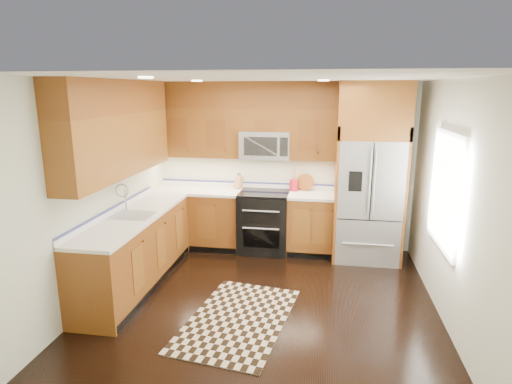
% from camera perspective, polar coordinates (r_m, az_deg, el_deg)
% --- Properties ---
extents(ground, '(4.00, 4.00, 0.00)m').
position_cam_1_polar(ground, '(5.31, 1.13, -14.39)').
color(ground, black).
rests_on(ground, ground).
extents(wall_back, '(4.00, 0.02, 2.60)m').
position_cam_1_polar(wall_back, '(6.78, 3.60, 3.45)').
color(wall_back, beige).
rests_on(wall_back, ground).
extents(wall_left, '(0.02, 4.00, 2.60)m').
position_cam_1_polar(wall_left, '(5.48, -19.98, 0.22)').
color(wall_left, beige).
rests_on(wall_left, ground).
extents(wall_right, '(0.02, 4.00, 2.60)m').
position_cam_1_polar(wall_right, '(4.98, 24.65, -1.50)').
color(wall_right, beige).
rests_on(wall_right, ground).
extents(window, '(0.04, 1.10, 1.30)m').
position_cam_1_polar(window, '(5.13, 23.95, 0.16)').
color(window, white).
rests_on(window, ground).
extents(base_cabinets, '(2.85, 3.00, 0.90)m').
position_cam_1_polar(base_cabinets, '(6.20, -9.04, -5.80)').
color(base_cabinets, brown).
rests_on(base_cabinets, ground).
extents(countertop, '(2.86, 3.01, 0.04)m').
position_cam_1_polar(countertop, '(6.12, -7.60, -1.39)').
color(countertop, white).
rests_on(countertop, base_cabinets).
extents(upper_cabinets, '(2.85, 3.00, 1.15)m').
position_cam_1_polar(upper_cabinets, '(6.03, -8.30, 9.02)').
color(upper_cabinets, brown).
rests_on(upper_cabinets, ground).
extents(range, '(0.76, 0.67, 0.95)m').
position_cam_1_polar(range, '(6.69, 1.07, -4.01)').
color(range, black).
rests_on(range, ground).
extents(microwave, '(0.76, 0.40, 0.42)m').
position_cam_1_polar(microwave, '(6.56, 1.27, 6.31)').
color(microwave, '#B2B2B7').
rests_on(microwave, ground).
extents(refrigerator, '(0.98, 0.75, 2.60)m').
position_cam_1_polar(refrigerator, '(6.41, 14.90, 2.47)').
color(refrigerator, '#B2B2B7').
rests_on(refrigerator, ground).
extents(sink_faucet, '(0.54, 0.44, 0.37)m').
position_cam_1_polar(sink_faucet, '(5.63, -16.26, -2.39)').
color(sink_faucet, '#B2B2B7').
rests_on(sink_faucet, countertop).
extents(rug, '(1.25, 1.83, 0.01)m').
position_cam_1_polar(rug, '(4.94, -2.38, -16.56)').
color(rug, black).
rests_on(rug, ground).
extents(knife_block, '(0.12, 0.14, 0.25)m').
position_cam_1_polar(knife_block, '(6.83, -2.30, 1.33)').
color(knife_block, '#A4744F').
rests_on(knife_block, countertop).
extents(utensil_crock, '(0.14, 0.14, 0.37)m').
position_cam_1_polar(utensil_crock, '(6.68, 5.08, 1.25)').
color(utensil_crock, maroon).
rests_on(utensil_crock, countertop).
extents(cutting_board, '(0.30, 0.30, 0.02)m').
position_cam_1_polar(cutting_board, '(6.75, 6.55, 0.30)').
color(cutting_board, brown).
rests_on(cutting_board, countertop).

